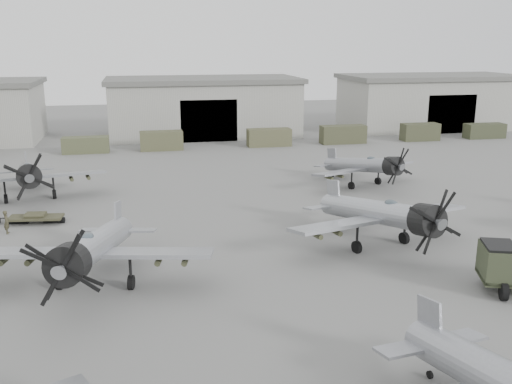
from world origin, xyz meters
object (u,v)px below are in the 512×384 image
aircraft_far_1 (367,166)px  aircraft_mid_1 (92,249)px  tug_trailer (2,218)px  aircraft_mid_2 (384,214)px  aircraft_far_0 (28,174)px  ground_crew (7,222)px

aircraft_far_1 → aircraft_mid_1: bearing=-162.4°
aircraft_mid_1 → tug_trailer: size_ratio=1.91×
tug_trailer → aircraft_mid_2: bearing=-15.2°
tug_trailer → aircraft_far_0: bearing=88.6°
aircraft_far_1 → aircraft_mid_2: bearing=-129.4°
aircraft_mid_1 → aircraft_mid_2: 19.38m
aircraft_mid_2 → aircraft_far_1: 17.55m
aircraft_mid_1 → aircraft_mid_2: aircraft_mid_1 is taller
aircraft_far_1 → tug_trailer: bearing=168.6°
aircraft_mid_1 → aircraft_mid_2: (19.15, 2.96, -0.01)m
aircraft_mid_1 → tug_trailer: (-7.92, 14.22, -1.97)m
aircraft_mid_1 → aircraft_far_0: aircraft_mid_1 is taller
aircraft_mid_1 → aircraft_mid_2: size_ratio=1.01×
aircraft_mid_2 → aircraft_mid_1: bearing=174.0°
aircraft_mid_2 → ground_crew: (-26.22, 8.77, -1.61)m
aircraft_far_0 → tug_trailer: aircraft_far_0 is taller
aircraft_mid_2 → aircraft_far_1: size_ratio=1.18×
aircraft_mid_1 → ground_crew: bearing=133.2°
aircraft_mid_2 → aircraft_far_1: bearing=56.5°
aircraft_mid_1 → aircraft_far_1: bearing=50.4°
aircraft_mid_1 → ground_crew: (-7.06, 11.73, -1.62)m
ground_crew → tug_trailer: bearing=12.7°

